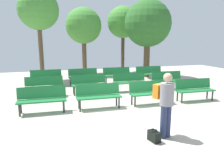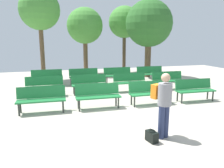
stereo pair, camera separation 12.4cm
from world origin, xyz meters
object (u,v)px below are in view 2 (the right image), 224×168
Objects in this scene: bench_r0_c1 at (98,94)px; handbag at (152,136)px; visitor_with_backpack at (163,102)px; bench_r1_c1 at (89,83)px; tree_1 at (40,10)px; bench_r1_c0 at (44,85)px; tree_3 at (149,24)px; bench_r1_c2 at (130,81)px; bench_r2_c2 at (118,74)px; tree_2 at (85,26)px; bench_r1_c3 at (168,79)px; bench_r2_c3 at (150,73)px; tree_0 at (124,23)px; bench_r2_c0 at (47,77)px; bench_r2_c1 at (84,75)px; bench_r0_c2 at (150,91)px; bench_r0_c3 at (195,89)px; bench_r0_c0 at (41,98)px.

bench_r0_c1 is 3.05m from handbag.
visitor_with_backpack reaches higher than bench_r0_c1.
tree_1 is at bearing 117.67° from bench_r1_c1.
tree_3 is (6.52, 3.44, 2.93)m from bench_r1_c0.
bench_r1_c2 is at bearing -0.47° from bench_r1_c1.
tree_2 reaches higher than bench_r2_c2.
tree_2 is at bearing 119.38° from bench_r1_c3.
tree_0 is (-0.26, 4.01, 3.19)m from bench_r2_c3.
bench_r2_c1 is (1.96, -0.09, 0.00)m from bench_r2_c0.
bench_r1_c1 is (-1.92, 2.27, 0.00)m from bench_r0_c2.
tree_2 is (2.90, 1.79, -0.73)m from tree_1.
bench_r0_c3 is 4.40m from bench_r2_c3.
bench_r0_c3 is at bearing -0.43° from bench_r0_c0.
bench_r0_c3 is 8.99m from tree_0.
bench_r0_c1 is 1.00× the size of bench_r1_c0.
bench_r2_c2 is at bearing 46.61° from bench_r1_c1.
bench_r0_c1 and bench_r1_c3 have the same top height.
bench_r1_c0 is 6.33m from bench_r2_c3.
bench_r2_c3 is 3.30m from tree_3.
tree_2 is at bearing 54.27° from bench_r2_c0.
tree_0 is at bearing 46.86° from bench_r2_c1.
bench_r2_c3 is (4.13, 4.25, 0.00)m from bench_r0_c1.
bench_r1_c0 is 8.91m from tree_0.
bench_r0_c3 is 2.99m from bench_r1_c2.
handbag is at bearing 4.77° from visitor_with_backpack.
bench_r0_c2 and bench_r2_c1 have the same top height.
bench_r0_c0 is 9.00m from tree_2.
bench_r0_c0 is 6.28m from bench_r1_c3.
bench_r0_c3 and bench_r2_c1 have the same top height.
bench_r0_c0 is 1.94m from bench_r0_c1.
bench_r2_c2 is at bearing -1.77° from bench_r2_c0.
bench_r1_c3 is at bearing -35.48° from tree_1.
bench_r0_c0 is 1.01× the size of bench_r2_c1.
bench_r1_c1 and bench_r1_c3 have the same top height.
bench_r1_c3 is at bearing -1.04° from bench_r1_c0.
bench_r0_c1 is 4.79m from bench_r2_c2.
bench_r1_c2 is (1.97, -0.05, 0.00)m from bench_r1_c1.
bench_r1_c0 is at bearing -152.15° from tree_3.
bench_r0_c1 is 5.92m from bench_r2_c3.
tree_0 is 6.19m from tree_1.
bench_r2_c0 and bench_r2_c2 have the same top height.
bench_r0_c3 is 1.00× the size of bench_r1_c3.
visitor_with_backpack is at bearing -68.00° from bench_r0_c1.
tree_1 is at bearing -90.36° from visitor_with_backpack.
bench_r1_c0 is at bearing 131.39° from bench_r0_c1.
bench_r1_c3 is at bearing -2.18° from bench_r1_c2.
bench_r1_c2 is 0.30× the size of tree_1.
bench_r2_c0 is 1.96m from bench_r2_c1.
bench_r0_c2 is 1.00× the size of bench_r2_c1.
visitor_with_backpack is at bearing -68.19° from bench_r2_c0.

